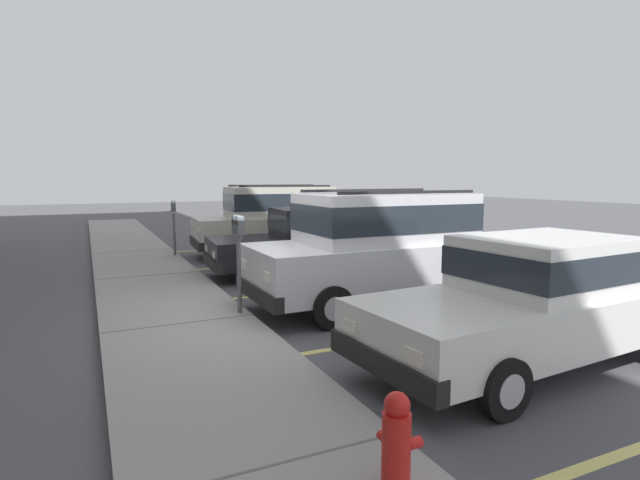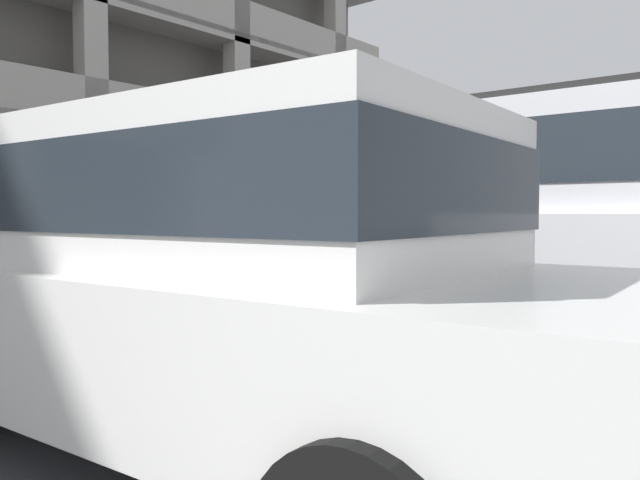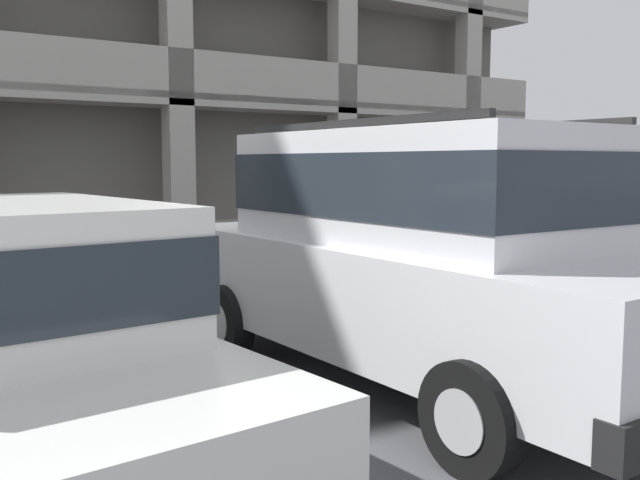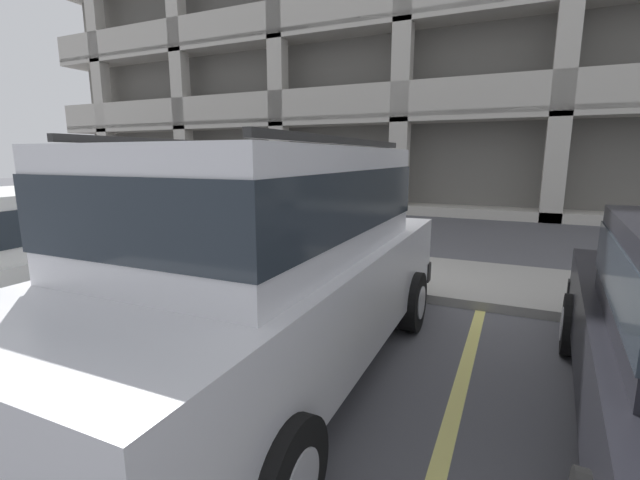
{
  "view_description": "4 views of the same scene",
  "coord_description": "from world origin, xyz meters",
  "px_view_note": "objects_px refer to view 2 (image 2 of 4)",
  "views": [
    {
      "loc": [
        -7.29,
        2.47,
        2.25
      ],
      "look_at": [
        0.4,
        -1.14,
        1.18
      ],
      "focal_mm": 28.0,
      "sensor_mm": 36.0,
      "label": 1
    },
    {
      "loc": [
        -5.01,
        -4.54,
        1.13
      ],
      "look_at": [
        -0.23,
        -0.56,
        0.87
      ],
      "focal_mm": 35.0,
      "sensor_mm": 36.0,
      "label": 2
    },
    {
      "loc": [
        -3.63,
        -6.35,
        1.74
      ],
      "look_at": [
        0.04,
        -0.94,
        1.02
      ],
      "focal_mm": 40.0,
      "sensor_mm": 36.0,
      "label": 3
    },
    {
      "loc": [
        1.94,
        -5.25,
        1.9
      ],
      "look_at": [
        -0.13,
        -0.79,
        0.94
      ],
      "focal_mm": 24.0,
      "sensor_mm": 36.0,
      "label": 4
    }
  ],
  "objects_px": {
    "red_sedan": "(227,281)",
    "dark_hatchback": "(598,238)",
    "parking_meter_near": "(284,201)",
    "parking_meter_far": "(514,215)",
    "silver_suv": "(491,218)"
  },
  "relations": [
    {
      "from": "parking_meter_far",
      "to": "silver_suv",
      "type": "bearing_deg",
      "value": -159.05
    },
    {
      "from": "dark_hatchback",
      "to": "silver_suv",
      "type": "bearing_deg",
      "value": -176.1
    },
    {
      "from": "parking_meter_near",
      "to": "parking_meter_far",
      "type": "distance_m",
      "value": 6.51
    },
    {
      "from": "parking_meter_near",
      "to": "dark_hatchback",
      "type": "bearing_deg",
      "value": -40.45
    },
    {
      "from": "red_sedan",
      "to": "parking_meter_far",
      "type": "bearing_deg",
      "value": 11.21
    },
    {
      "from": "red_sedan",
      "to": "parking_meter_far",
      "type": "xyz_separation_m",
      "value": [
        9.81,
        2.69,
        0.28
      ]
    },
    {
      "from": "silver_suv",
      "to": "parking_meter_far",
      "type": "height_order",
      "value": "silver_suv"
    },
    {
      "from": "red_sedan",
      "to": "parking_meter_far",
      "type": "height_order",
      "value": "parking_meter_far"
    },
    {
      "from": "red_sedan",
      "to": "dark_hatchback",
      "type": "relative_size",
      "value": 1.0
    },
    {
      "from": "dark_hatchback",
      "to": "red_sedan",
      "type": "bearing_deg",
      "value": -174.85
    },
    {
      "from": "red_sedan",
      "to": "dark_hatchback",
      "type": "distance_m",
      "value": 6.33
    },
    {
      "from": "red_sedan",
      "to": "dark_hatchback",
      "type": "xyz_separation_m",
      "value": [
        6.33,
        0.15,
        0.0
      ]
    },
    {
      "from": "silver_suv",
      "to": "parking_meter_near",
      "type": "xyz_separation_m",
      "value": [
        0.14,
        2.58,
        0.18
      ]
    },
    {
      "from": "red_sedan",
      "to": "dark_hatchback",
      "type": "bearing_deg",
      "value": -2.75
    },
    {
      "from": "parking_meter_near",
      "to": "red_sedan",
      "type": "bearing_deg",
      "value": -140.48
    }
  ]
}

